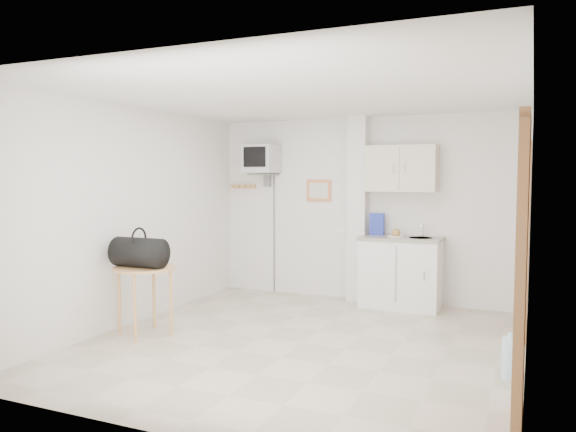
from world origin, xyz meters
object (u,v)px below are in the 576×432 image
at_px(round_table, 144,276).
at_px(water_bottle, 509,358).
at_px(duffel_bag, 139,252).
at_px(crt_television, 261,160).

bearing_deg(round_table, water_bottle, 2.59).
xyz_separation_m(duffel_bag, water_bottle, (3.65, 0.21, -0.72)).
bearing_deg(round_table, duffel_bag, -117.51).
relative_size(crt_television, round_table, 2.92).
distance_m(crt_television, duffel_bag, 2.68).
xyz_separation_m(round_table, duffel_bag, (-0.02, -0.05, 0.26)).
relative_size(round_table, duffel_bag, 1.28).
height_order(crt_television, duffel_bag, crt_television).
xyz_separation_m(round_table, water_bottle, (3.63, 0.16, -0.46)).
height_order(crt_television, water_bottle, crt_television).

